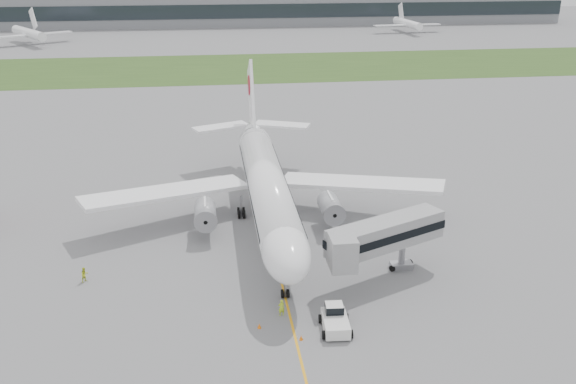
{
  "coord_description": "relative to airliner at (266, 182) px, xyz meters",
  "views": [
    {
      "loc": [
        -7.37,
        -73.21,
        34.54
      ],
      "look_at": [
        2.54,
        2.0,
        5.19
      ],
      "focal_mm": 40.0,
      "sensor_mm": 36.0,
      "label": 1
    }
  ],
  "objects": [
    {
      "name": "ground_crew_near",
      "position": [
        -0.81,
        -23.31,
        -4.77
      ],
      "size": [
        0.72,
        0.55,
        1.79
      ],
      "primitive_type": "imported",
      "rotation": [
        0.0,
        0.0,
        3.35
      ],
      "color": "#BBDE25",
      "rests_on": "ground"
    },
    {
      "name": "jet_bridge",
      "position": [
        10.58,
        -17.51,
        -0.42
      ],
      "size": [
        14.55,
        10.03,
        7.08
      ],
      "rotation": [
        0.0,
        0.0,
        0.44
      ],
      "color": "gray",
      "rests_on": "ground"
    },
    {
      "name": "apron_markings",
      "position": [
        0.0,
        -9.87,
        -5.66
      ],
      "size": [
        70.0,
        70.0,
        0.04
      ],
      "primitive_type": null,
      "color": "orange",
      "rests_on": "ground"
    },
    {
      "name": "control_tower",
      "position": [
        -90.0,
        227.13,
        -5.66
      ],
      "size": [
        12.0,
        12.0,
        56.0
      ],
      "primitive_type": null,
      "color": "slate",
      "rests_on": "ground"
    },
    {
      "name": "safety_cone_right",
      "position": [
        0.5,
        -27.76,
        -5.41
      ],
      "size": [
        0.36,
        0.36,
        0.5
      ],
      "primitive_type": "cone",
      "color": "orange",
      "rests_on": "ground"
    },
    {
      "name": "distant_aircraft_right",
      "position": [
        77.89,
        187.6,
        -5.66
      ],
      "size": [
        30.78,
        27.71,
        10.96
      ],
      "primitive_type": null,
      "rotation": [
        0.0,
        0.0,
        0.09
      ],
      "color": "white",
      "rests_on": "ground"
    },
    {
      "name": "pushback_tug",
      "position": [
        4.02,
        -26.26,
        -4.66
      ],
      "size": [
        3.08,
        4.37,
        2.17
      ],
      "rotation": [
        0.0,
        0.0,
        -0.06
      ],
      "color": "white",
      "rests_on": "ground"
    },
    {
      "name": "terminal_building",
      "position": [
        0.0,
        225.0,
        1.34
      ],
      "size": [
        320.0,
        22.3,
        14.0
      ],
      "color": "slate",
      "rests_on": "ground"
    },
    {
      "name": "grass_strip",
      "position": [
        0.0,
        115.13,
        -5.65
      ],
      "size": [
        600.0,
        50.0,
        0.02
      ],
      "primitive_type": "cube",
      "color": "#2E4C1C",
      "rests_on": "ground"
    },
    {
      "name": "ground_crew_far",
      "position": [
        -21.32,
        -13.7,
        -4.8
      ],
      "size": [
        1.06,
        1.04,
        1.72
      ],
      "primitive_type": "imported",
      "rotation": [
        0.0,
        0.0,
        0.7
      ],
      "color": "#C0CE22",
      "rests_on": "ground"
    },
    {
      "name": "distant_aircraft_left",
      "position": [
        -70.44,
        172.5,
        -5.66
      ],
      "size": [
        41.42,
        40.25,
        12.04
      ],
      "primitive_type": null,
      "rotation": [
        0.0,
        0.0,
        0.56
      ],
      "color": "white",
      "rests_on": "ground"
    },
    {
      "name": "ground",
      "position": [
        0.0,
        -4.87,
        -5.66
      ],
      "size": [
        600.0,
        600.0,
        0.0
      ],
      "primitive_type": "plane",
      "color": "gray",
      "rests_on": "ground"
    },
    {
      "name": "airliner",
      "position": [
        0.0,
        0.0,
        0.0
      ],
      "size": [
        48.13,
        53.95,
        17.88
      ],
      "color": "white",
      "rests_on": "ground"
    },
    {
      "name": "safety_cone_left",
      "position": [
        -3.21,
        -25.29,
        -5.4
      ],
      "size": [
        0.38,
        0.38,
        0.52
      ],
      "primitive_type": "cone",
      "color": "orange",
      "rests_on": "ground"
    }
  ]
}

